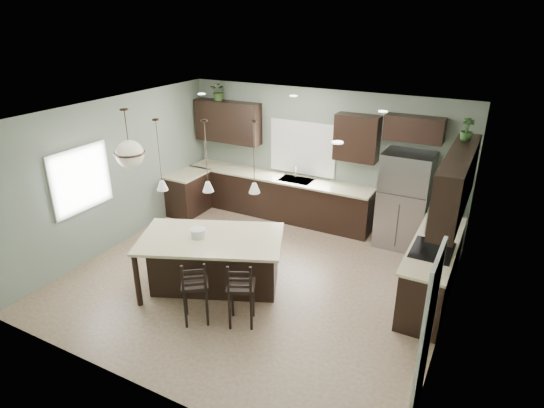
{
  "coord_description": "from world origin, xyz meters",
  "views": [
    {
      "loc": [
        3.34,
        -5.73,
        4.21
      ],
      "look_at": [
        0.1,
        0.4,
        1.25
      ],
      "focal_mm": 30.0,
      "sensor_mm": 36.0,
      "label": 1
    }
  ],
  "objects_px": {
    "kitchen_island": "(212,263)",
    "serving_dish": "(198,233)",
    "refrigerator": "(404,200)",
    "bar_stool_right": "(241,292)",
    "bar_stool_center": "(195,290)",
    "plant_back_left": "(219,91)"
  },
  "relations": [
    {
      "from": "kitchen_island",
      "to": "serving_dish",
      "type": "relative_size",
      "value": 9.3
    },
    {
      "from": "kitchen_island",
      "to": "serving_dish",
      "type": "bearing_deg",
      "value": 180.0
    },
    {
      "from": "refrigerator",
      "to": "serving_dish",
      "type": "relative_size",
      "value": 7.71
    },
    {
      "from": "refrigerator",
      "to": "kitchen_island",
      "type": "height_order",
      "value": "refrigerator"
    },
    {
      "from": "refrigerator",
      "to": "bar_stool_right",
      "type": "distance_m",
      "value": 3.83
    },
    {
      "from": "serving_dish",
      "to": "bar_stool_center",
      "type": "xyz_separation_m",
      "value": [
        0.46,
        -0.75,
        -0.48
      ]
    },
    {
      "from": "refrigerator",
      "to": "serving_dish",
      "type": "distance_m",
      "value": 3.95
    },
    {
      "from": "kitchen_island",
      "to": "plant_back_left",
      "type": "bearing_deg",
      "value": 97.53
    },
    {
      "from": "bar_stool_right",
      "to": "bar_stool_center",
      "type": "bearing_deg",
      "value": 177.14
    },
    {
      "from": "kitchen_island",
      "to": "bar_stool_right",
      "type": "distance_m",
      "value": 1.06
    },
    {
      "from": "bar_stool_center",
      "to": "plant_back_left",
      "type": "height_order",
      "value": "plant_back_left"
    },
    {
      "from": "serving_dish",
      "to": "bar_stool_center",
      "type": "height_order",
      "value": "serving_dish"
    },
    {
      "from": "kitchen_island",
      "to": "bar_stool_center",
      "type": "distance_m",
      "value": 0.87
    },
    {
      "from": "bar_stool_center",
      "to": "bar_stool_right",
      "type": "relative_size",
      "value": 0.99
    },
    {
      "from": "refrigerator",
      "to": "bar_stool_right",
      "type": "height_order",
      "value": "refrigerator"
    },
    {
      "from": "kitchen_island",
      "to": "serving_dish",
      "type": "xyz_separation_m",
      "value": [
        -0.18,
        -0.08,
        0.53
      ]
    },
    {
      "from": "refrigerator",
      "to": "serving_dish",
      "type": "bearing_deg",
      "value": -129.73
    },
    {
      "from": "refrigerator",
      "to": "bar_stool_right",
      "type": "relative_size",
      "value": 1.77
    },
    {
      "from": "refrigerator",
      "to": "serving_dish",
      "type": "xyz_separation_m",
      "value": [
        -2.52,
        -3.04,
        0.07
      ]
    },
    {
      "from": "refrigerator",
      "to": "plant_back_left",
      "type": "height_order",
      "value": "plant_back_left"
    },
    {
      "from": "kitchen_island",
      "to": "serving_dish",
      "type": "height_order",
      "value": "serving_dish"
    },
    {
      "from": "bar_stool_center",
      "to": "bar_stool_right",
      "type": "xyz_separation_m",
      "value": [
        0.62,
        0.26,
        0.0
      ]
    }
  ]
}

